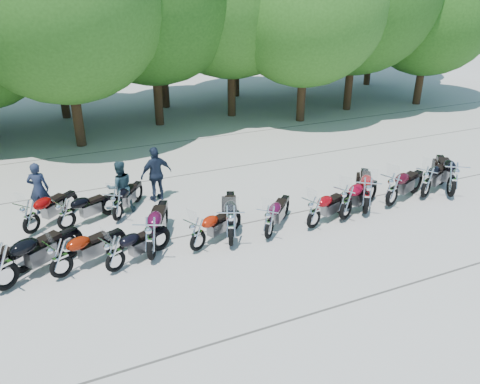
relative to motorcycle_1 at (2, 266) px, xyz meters
name	(u,v)px	position (x,y,z in m)	size (l,w,h in m)	color
ground	(261,248)	(6.47, -0.66, -0.72)	(90.00, 90.00, 0.00)	#9A958B
tree_6	(306,3)	(14.03, 10.16, 5.09)	(8.00, 8.00, 9.82)	#3A2614
tree_8	(431,6)	(22.31, 10.54, 4.75)	(7.53, 7.53, 9.25)	#3A2614
tree_11	(50,9)	(2.71, 15.77, 4.77)	(7.56, 7.56, 9.28)	#3A2614
tree_12	(159,2)	(8.27, 15.81, 5.00)	(7.88, 7.88, 9.67)	#3A2614
motorcycle_1	(2,266)	(0.00, 0.00, 0.00)	(0.78, 2.55, 1.44)	black
motorcycle_2	(60,258)	(1.27, 0.01, -0.11)	(0.66, 2.17, 1.23)	maroon
motorcycle_3	(115,253)	(2.54, -0.26, -0.14)	(0.62, 2.05, 1.16)	black
motorcycle_4	(151,238)	(3.53, -0.07, -0.01)	(0.77, 2.51, 1.42)	#3F0825
motorcycle_5	(198,234)	(4.79, -0.14, -0.15)	(0.62, 2.03, 1.15)	#9C1905
motorcycle_6	(231,225)	(5.72, -0.25, -0.02)	(0.75, 2.47, 1.40)	black
motorcycle_7	(269,221)	(6.88, -0.32, -0.13)	(0.64, 2.09, 1.18)	#3F0824
motorcycle_8	(314,212)	(8.36, -0.32, -0.13)	(0.64, 2.10, 1.19)	maroon
motorcycle_9	(346,202)	(9.56, -0.24, -0.06)	(0.71, 2.34, 1.32)	maroon
motorcycle_10	(367,195)	(10.37, -0.16, -0.01)	(0.76, 2.51, 1.42)	#880407
motorcycle_11	(393,189)	(11.48, -0.07, -0.05)	(0.72, 2.37, 1.34)	#330610
motorcycle_12	(427,181)	(12.99, 0.00, -0.07)	(0.70, 2.30, 1.30)	black
motorcycle_13	(453,179)	(13.84, -0.28, 0.00)	(0.78, 2.56, 1.44)	black
motorcycle_14	(30,216)	(0.65, 2.70, -0.11)	(0.66, 2.16, 1.22)	#7F0404
motorcycle_15	(66,214)	(1.61, 2.53, -0.14)	(0.63, 2.06, 1.17)	black
motorcycle_16	(117,205)	(3.09, 2.52, -0.14)	(0.63, 2.07, 1.17)	black
rider_0	(38,189)	(0.97, 4.07, 0.14)	(0.63, 0.41, 1.73)	#1B2339
rider_1	(120,187)	(3.35, 3.18, 0.14)	(0.84, 0.66, 1.73)	#1E3740
rider_2	(156,174)	(4.63, 3.59, 0.22)	(1.11, 0.46, 1.89)	#1A2336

